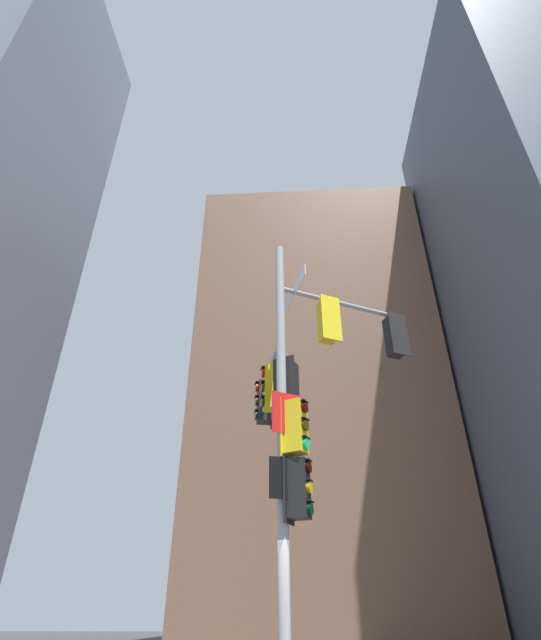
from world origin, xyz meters
The scene contains 2 objects.
building_mid_block centered at (1.59, 24.13, 14.25)m, with size 15.24×15.24×28.51m, color brown.
signal_pole_assembly centered at (0.40, 0.48, 5.27)m, with size 3.71×2.69×8.87m.
Camera 1 is at (0.29, -8.76, 1.39)m, focal length 26.86 mm.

